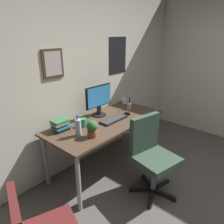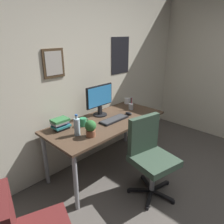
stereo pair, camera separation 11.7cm
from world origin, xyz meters
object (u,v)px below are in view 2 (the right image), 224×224
(book_stack_left, at_px, (61,124))
(monitor, at_px, (100,99))
(water_bottle, at_px, (77,127))
(potted_plant, at_px, (90,128))
(office_chair, at_px, (150,153))
(computer_mouse, at_px, (129,113))
(coffee_mug_far, at_px, (127,101))
(coffee_mug_near, at_px, (83,122))
(keyboard, at_px, (114,119))
(pen_cup, at_px, (131,106))

(book_stack_left, bearing_deg, monitor, -0.47)
(water_bottle, bearing_deg, monitor, 24.00)
(water_bottle, bearing_deg, book_stack_left, 98.57)
(monitor, relative_size, potted_plant, 2.36)
(office_chair, bearing_deg, book_stack_left, 122.88)
(computer_mouse, xyz_separation_m, coffee_mug_far, (0.37, 0.34, 0.03))
(office_chair, relative_size, monitor, 2.07)
(monitor, xyz_separation_m, computer_mouse, (0.30, -0.29, -0.22))
(monitor, distance_m, book_stack_left, 0.67)
(office_chair, height_order, computer_mouse, office_chair)
(coffee_mug_far, distance_m, potted_plant, 1.28)
(office_chair, relative_size, computer_mouse, 8.64)
(office_chair, bearing_deg, monitor, 86.45)
(monitor, height_order, water_bottle, monitor)
(water_bottle, distance_m, coffee_mug_near, 0.26)
(keyboard, height_order, coffee_mug_near, coffee_mug_near)
(monitor, height_order, coffee_mug_near, monitor)
(computer_mouse, bearing_deg, monitor, 136.25)
(keyboard, bearing_deg, book_stack_left, 156.06)
(computer_mouse, distance_m, potted_plant, 0.83)
(book_stack_left, bearing_deg, keyboard, -23.94)
(office_chair, distance_m, pen_cup, 0.95)
(office_chair, relative_size, coffee_mug_near, 7.53)
(coffee_mug_far, xyz_separation_m, book_stack_left, (-1.32, -0.05, 0.02))
(office_chair, relative_size, coffee_mug_far, 7.78)
(monitor, relative_size, book_stack_left, 2.18)
(monitor, bearing_deg, coffee_mug_far, 5.01)
(pen_cup, bearing_deg, coffee_mug_far, 52.20)
(office_chair, relative_size, book_stack_left, 4.49)
(monitor, xyz_separation_m, pen_cup, (0.49, -0.17, -0.19))
(monitor, relative_size, coffee_mug_near, 3.65)
(office_chair, height_order, water_bottle, water_bottle)
(monitor, bearing_deg, pen_cup, -19.61)
(keyboard, distance_m, water_bottle, 0.61)
(monitor, relative_size, keyboard, 1.07)
(computer_mouse, height_order, potted_plant, potted_plant)
(office_chair, xyz_separation_m, book_stack_left, (-0.59, 0.92, 0.28))
(coffee_mug_far, height_order, book_stack_left, book_stack_left)
(potted_plant, bearing_deg, pen_cup, 12.95)
(monitor, relative_size, pen_cup, 2.30)
(keyboard, bearing_deg, coffee_mug_near, 157.88)
(office_chair, height_order, book_stack_left, office_chair)
(keyboard, distance_m, pen_cup, 0.50)
(water_bottle, xyz_separation_m, book_stack_left, (-0.04, 0.28, -0.04))
(monitor, height_order, keyboard, monitor)
(potted_plant, distance_m, book_stack_left, 0.43)
(water_bottle, height_order, coffee_mug_far, water_bottle)
(water_bottle, xyz_separation_m, coffee_mug_far, (1.28, 0.33, -0.06))
(water_bottle, distance_m, potted_plant, 0.16)
(book_stack_left, bearing_deg, water_bottle, -81.43)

